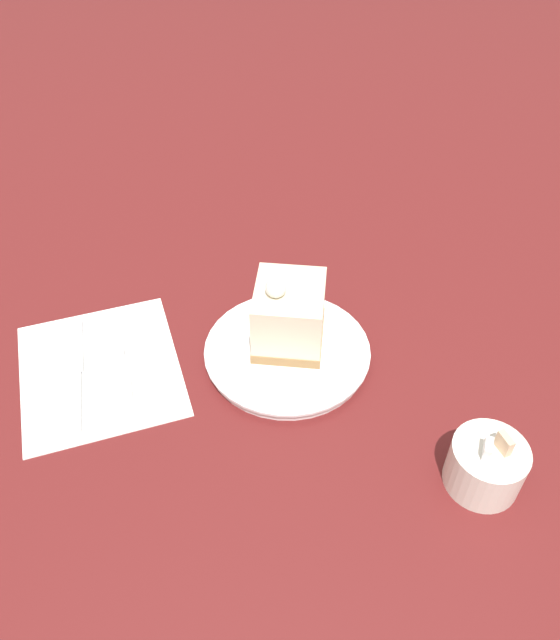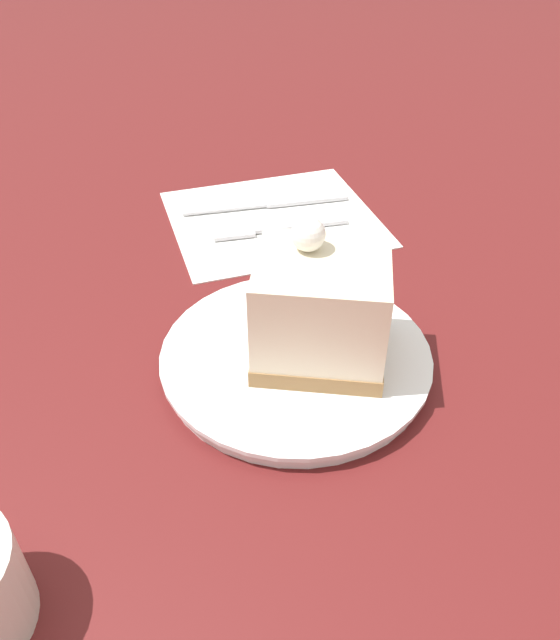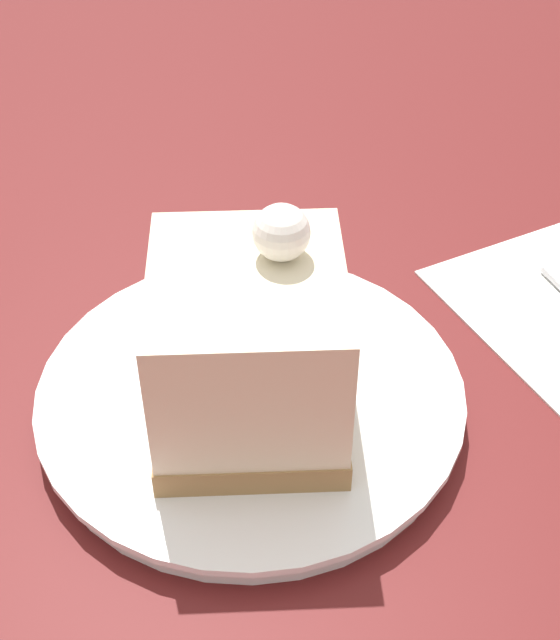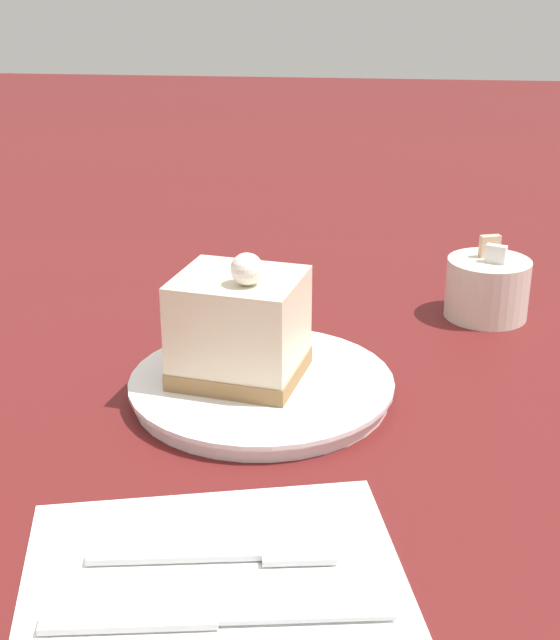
% 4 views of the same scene
% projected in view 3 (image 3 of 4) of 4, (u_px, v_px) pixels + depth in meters
% --- Properties ---
extents(ground_plane, '(4.00, 4.00, 0.00)m').
position_uv_depth(ground_plane, '(207.00, 365.00, 0.49)').
color(ground_plane, '#5B1919').
extents(plate, '(0.22, 0.22, 0.02)m').
position_uv_depth(plate, '(251.00, 396.00, 0.46)').
color(plate, white).
rests_on(plate, ground_plane).
extents(cake_slice, '(0.11, 0.11, 0.11)m').
position_uv_depth(cake_slice, '(250.00, 347.00, 0.41)').
color(cake_slice, '#9E7547').
rests_on(cake_slice, plate).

